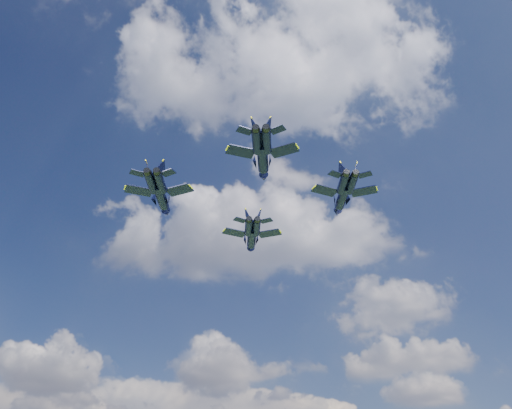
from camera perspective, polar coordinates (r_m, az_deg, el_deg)
The scene contains 4 objects.
jet_lead at distance 116.12m, azimuth -0.51°, elevation -3.90°, with size 13.45×17.76×4.19m.
jet_left at distance 102.95m, azimuth -10.74°, elevation 0.78°, with size 13.89×17.99×4.28m.
jet_right at distance 103.36m, azimuth 9.80°, elevation 0.75°, with size 13.27×17.47×4.12m.
jet_slot at distance 87.48m, azimuth 0.78°, elevation 5.15°, with size 12.69×16.34×3.90m.
Camera 1 is at (10.68, -84.24, 4.69)m, focal length 35.00 mm.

